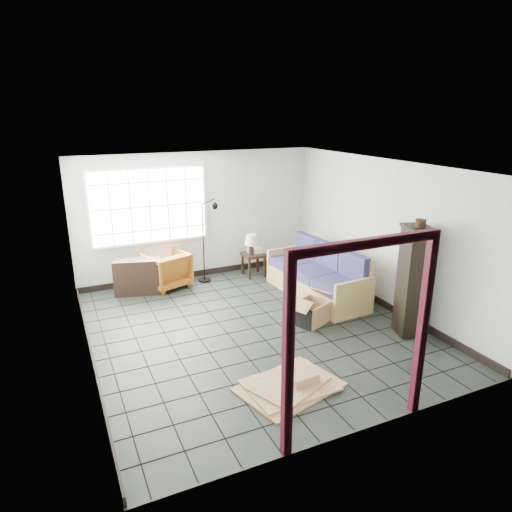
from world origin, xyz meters
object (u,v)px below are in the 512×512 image
futon_sofa (319,278)px  side_table (254,257)px  armchair (166,268)px  tall_shelf (412,280)px

futon_sofa → side_table: (-0.67, 1.52, 0.04)m
futon_sofa → armchair: futon_sofa is taller
tall_shelf → futon_sofa: bearing=121.5°
futon_sofa → armchair: bearing=142.7°
tall_shelf → armchair: bearing=148.2°
side_table → tall_shelf: 3.63m
armchair → tall_shelf: 4.65m
armchair → tall_shelf: size_ratio=0.45×
side_table → futon_sofa: bearing=-66.1°
futon_sofa → armchair: 3.01m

